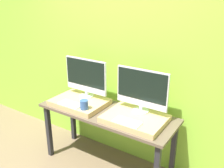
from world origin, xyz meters
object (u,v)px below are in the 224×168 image
at_px(monitor_left, 86,77).
at_px(monitor_right, 142,90).
at_px(mug, 84,105).
at_px(keyboard_right, 127,122).
at_px(keyboard_left, 71,104).

bearing_deg(monitor_left, monitor_right, 0.00).
xyz_separation_m(monitor_left, monitor_right, (0.72, 0.00, 0.00)).
bearing_deg(mug, keyboard_right, -0.00).
relative_size(mug, keyboard_right, 0.38).
bearing_deg(monitor_right, mug, -151.80).
distance_m(monitor_left, keyboard_right, 0.81).
xyz_separation_m(monitor_left, keyboard_right, (0.72, -0.28, -0.23)).
distance_m(monitor_right, keyboard_right, 0.37).
height_order(monitor_left, keyboard_left, monitor_left).
relative_size(monitor_left, keyboard_left, 2.09).
xyz_separation_m(keyboard_left, mug, (0.19, 0.00, 0.04)).
bearing_deg(mug, keyboard_left, -180.00).
distance_m(mug, keyboard_right, 0.53).
bearing_deg(monitor_left, mug, -55.53).
relative_size(monitor_left, monitor_right, 1.00).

